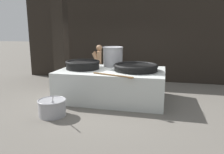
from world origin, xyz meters
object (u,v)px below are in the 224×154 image
object	(u,v)px
giant_wok_near	(83,64)
giant_wok_far	(136,67)
cook	(99,64)
prep_bowl_vegetables	(52,107)
stock_pot	(113,56)

from	to	relation	value
giant_wok_near	giant_wok_far	world-z (taller)	giant_wok_near
giant_wok_far	cook	world-z (taller)	cook
cook	prep_bowl_vegetables	size ratio (longest dim) A/B	1.91
giant_wok_near	cook	world-z (taller)	cook
stock_pot	prep_bowl_vegetables	size ratio (longest dim) A/B	0.82
giant_wok_far	cook	size ratio (longest dim) A/B	0.84
stock_pot	prep_bowl_vegetables	bearing A→B (deg)	-113.37
stock_pot	prep_bowl_vegetables	world-z (taller)	stock_pot
giant_wok_near	giant_wok_far	bearing A→B (deg)	2.64
giant_wok_far	prep_bowl_vegetables	xyz separation A→B (m)	(-1.85, -1.70, -0.80)
stock_pot	giant_wok_far	bearing A→B (deg)	-37.05
stock_pot	cook	size ratio (longest dim) A/B	0.43
giant_wok_far	stock_pot	world-z (taller)	stock_pot
giant_wok_near	prep_bowl_vegetables	distance (m)	1.84
prep_bowl_vegetables	giant_wok_near	bearing A→B (deg)	82.45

